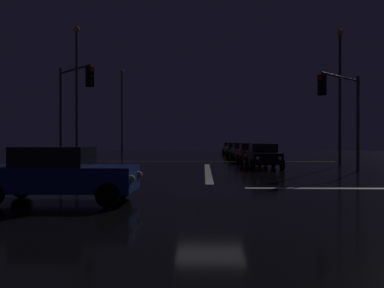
{
  "coord_description": "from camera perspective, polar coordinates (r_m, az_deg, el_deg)",
  "views": [
    {
      "loc": [
        -0.24,
        -14.9,
        1.72
      ],
      "look_at": [
        -1.02,
        11.9,
        1.55
      ],
      "focal_mm": 37.7,
      "sensor_mm": 36.0,
      "label": 1
    }
  ],
  "objects": [
    {
      "name": "streetlamp_right_near",
      "position": [
        30.61,
        20.19,
        7.5
      ],
      "size": [
        0.44,
        0.44,
        9.68
      ],
      "color": "#424247",
      "rests_on": "ground"
    },
    {
      "name": "sedan_red",
      "position": [
        31.97,
        8.34,
        -1.29
      ],
      "size": [
        2.02,
        4.33,
        1.57
      ],
      "color": "maroon",
      "rests_on": "ground"
    },
    {
      "name": "ground",
      "position": [
        15.01,
        2.59,
        -6.42
      ],
      "size": [
        120.0,
        120.0,
        0.1
      ],
      "primitive_type": "cube",
      "color": "black"
    },
    {
      "name": "streetlamp_left_near",
      "position": [
        30.49,
        -15.99,
        7.9
      ],
      "size": [
        0.44,
        0.44,
        10.05
      ],
      "color": "#424247",
      "rests_on": "ground"
    },
    {
      "name": "sedan_black",
      "position": [
        26.38,
        10.06,
        -1.65
      ],
      "size": [
        2.02,
        4.33,
        1.57
      ],
      "color": "black",
      "rests_on": "ground"
    },
    {
      "name": "traffic_signal_nw",
      "position": [
        23.86,
        -16.53,
        6.2
      ],
      "size": [
        2.74,
        2.74,
        6.07
      ],
      "color": "#4C4C51",
      "rests_on": "ground"
    },
    {
      "name": "traffic_signal_ne",
      "position": [
        23.63,
        20.55,
        5.45
      ],
      "size": [
        3.24,
        3.24,
        5.52
      ],
      "color": "#4C4C51",
      "rests_on": "ground"
    },
    {
      "name": "sedan_green",
      "position": [
        45.24,
        6.15,
        -0.81
      ],
      "size": [
        2.02,
        4.33,
        1.57
      ],
      "color": "#14512D",
      "rests_on": "ground"
    },
    {
      "name": "sedan_orange",
      "position": [
        56.59,
        5.39,
        -0.57
      ],
      "size": [
        2.02,
        4.33,
        1.57
      ],
      "color": "#C66014",
      "rests_on": "ground"
    },
    {
      "name": "centre_line_ns",
      "position": [
        34.84,
        2.07,
        -2.47
      ],
      "size": [
        22.0,
        0.15,
        0.01
      ],
      "color": "yellow",
      "rests_on": "ground"
    },
    {
      "name": "stop_line_north",
      "position": [
        23.27,
        2.26,
        -3.88
      ],
      "size": [
        0.35,
        14.22,
        0.01
      ],
      "color": "white",
      "rests_on": "ground"
    },
    {
      "name": "sedan_silver",
      "position": [
        51.32,
        6.0,
        -0.67
      ],
      "size": [
        2.02,
        4.33,
        1.57
      ],
      "color": "#B7B7BC",
      "rests_on": "ground"
    },
    {
      "name": "streetlamp_left_far",
      "position": [
        45.89,
        -9.89,
        5.21
      ],
      "size": [
        0.44,
        0.44,
        9.81
      ],
      "color": "#424247",
      "rests_on": "ground"
    },
    {
      "name": "sedan_gray",
      "position": [
        38.52,
        7.11,
        -1.01
      ],
      "size": [
        2.02,
        4.33,
        1.57
      ],
      "color": "slate",
      "rests_on": "ground"
    },
    {
      "name": "sedan_blue_crossing",
      "position": [
        12.1,
        -18.18,
        -4.03
      ],
      "size": [
        4.33,
        2.02,
        1.57
      ],
      "color": "navy",
      "rests_on": "ground"
    }
  ]
}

